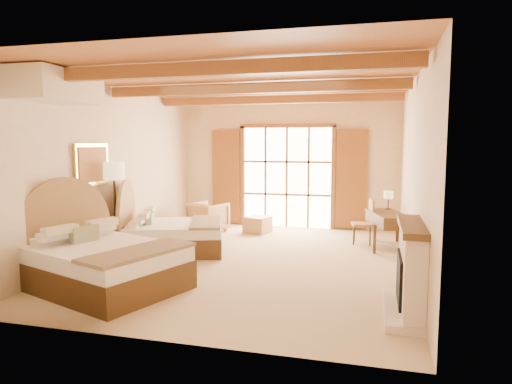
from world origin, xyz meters
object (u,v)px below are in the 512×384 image
(nightstand, at_px, (107,245))
(armchair, at_px, (208,217))
(bed_near, at_px, (97,260))
(bed_far, at_px, (167,232))
(desk, at_px, (387,229))

(nightstand, bearing_deg, armchair, 65.71)
(bed_near, relative_size, nightstand, 4.40)
(bed_far, height_order, desk, bed_far)
(bed_far, relative_size, nightstand, 3.90)
(nightstand, bearing_deg, bed_near, -71.93)
(nightstand, xyz_separation_m, desk, (4.91, 2.45, 0.08))
(bed_near, bearing_deg, nightstand, 137.65)
(bed_near, distance_m, armchair, 4.38)
(bed_far, distance_m, desk, 4.45)
(nightstand, height_order, armchair, armchair)
(bed_far, relative_size, armchair, 2.95)
(nightstand, bearing_deg, bed_far, 44.95)
(bed_far, relative_size, desk, 1.64)
(bed_near, xyz_separation_m, bed_far, (-0.00, 2.34, -0.04))
(armchair, bearing_deg, bed_far, 109.24)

